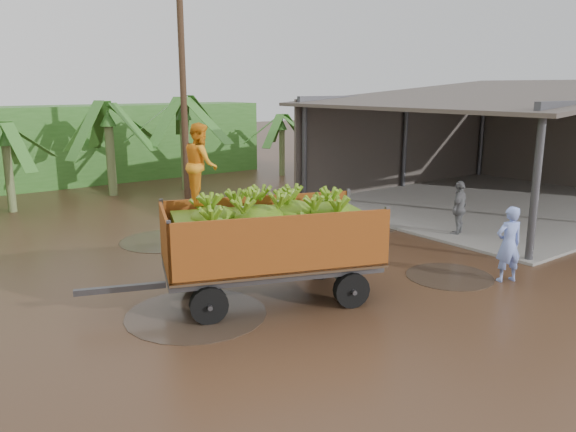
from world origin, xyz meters
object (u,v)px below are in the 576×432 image
(banana_trailer, at_px, (269,237))
(man_blue, at_px, (509,244))
(utility_pole, at_px, (183,94))
(man_grey, at_px, (459,209))

(banana_trailer, bearing_deg, man_blue, -4.82)
(man_blue, relative_size, utility_pole, 0.22)
(man_blue, relative_size, man_grey, 1.05)
(man_blue, distance_m, utility_pole, 13.04)
(man_blue, xyz_separation_m, utility_pole, (-1.91, 12.47, 3.31))
(banana_trailer, bearing_deg, man_grey, 26.63)
(banana_trailer, distance_m, man_blue, 5.67)
(banana_trailer, xyz_separation_m, man_blue, (5.09, -2.44, -0.47))
(man_blue, height_order, utility_pole, utility_pole)
(banana_trailer, height_order, man_grey, banana_trailer)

